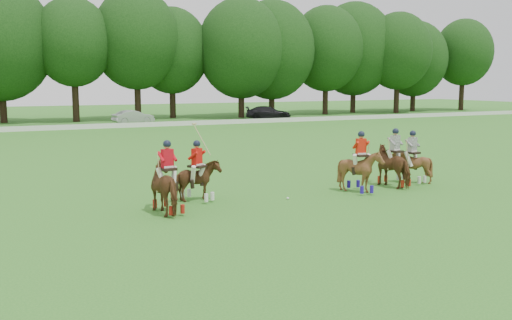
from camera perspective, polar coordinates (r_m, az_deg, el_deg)
name	(u,v)px	position (r m, az deg, el deg)	size (l,w,h in m)	color
ground	(321,222)	(17.52, 6.53, -6.21)	(180.00, 180.00, 0.00)	#297120
tree_line	(76,42)	(63.21, -17.56, 11.15)	(117.98, 14.32, 14.75)	black
boundary_rail	(94,126)	(53.28, -15.90, 3.26)	(120.00, 0.10, 0.44)	white
car_mid	(133,117)	(58.60, -12.17, 4.22)	(1.43, 4.10, 1.35)	#AEAEB4
car_right	(268,113)	(63.91, 1.24, 4.75)	(2.05, 5.05, 1.47)	black
polo_red_a	(168,187)	(18.68, -8.80, -2.66)	(1.28, 2.10, 2.38)	#503015
polo_red_b	(197,180)	(20.36, -5.90, -2.01)	(1.88, 1.81, 2.73)	#503015
polo_red_c	(360,170)	(22.24, 10.40, -1.02)	(1.62, 1.75, 2.36)	#503015
polo_stripe_a	(394,165)	(23.80, 13.67, -0.53)	(1.27, 2.10, 2.37)	#503015
polo_stripe_b	(412,165)	(24.76, 15.30, -0.44)	(1.43, 1.55, 2.21)	#503015
polo_ball	(288,198)	(20.71, 3.19, -3.85)	(0.09, 0.09, 0.09)	white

